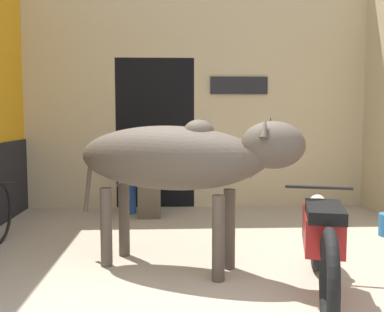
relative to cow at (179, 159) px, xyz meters
The scene contains 5 objects.
wall_back_with_doorway 3.16m from the cow, 88.29° to the left, with size 5.24×0.94×3.80m.
cow is the anchor object (origin of this frame).
motorcycle_near 1.42m from the cow, 31.87° to the right, with size 0.69×1.91×0.80m.
shopkeeper_seated 2.26m from the cow, 99.79° to the left, with size 0.45×0.34×1.25m.
plastic_stool 2.65m from the cow, 106.17° to the left, with size 0.33×0.33×0.43m.
Camera 1 is at (-0.39, -2.89, 1.42)m, focal length 42.00 mm.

